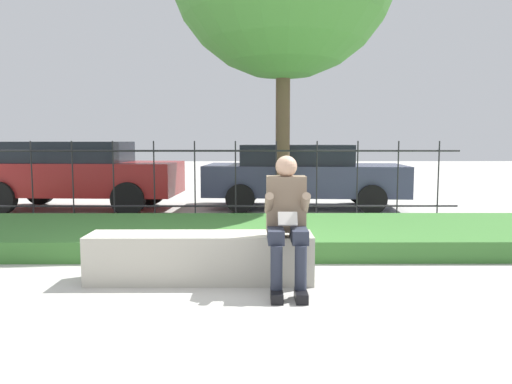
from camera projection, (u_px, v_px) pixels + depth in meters
name	position (u px, v px, depth m)	size (l,w,h in m)	color
ground_plane	(188.00, 281.00, 5.12)	(60.00, 60.00, 0.00)	#B2AFA8
stone_bench	(201.00, 260.00, 5.10)	(2.28, 0.49, 0.49)	#B7B2A3
person_seated_reader	(287.00, 216.00, 4.77)	(0.42, 0.73, 1.29)	black
grass_berm	(206.00, 234.00, 6.99)	(10.57, 2.37, 0.26)	#3D7533
iron_fence	(215.00, 180.00, 8.75)	(8.57, 0.03, 1.43)	#232326
car_parked_center	(303.00, 174.00, 10.66)	(4.30, 2.13, 1.35)	#383D56
car_parked_left	(78.00, 173.00, 10.39)	(4.19, 2.02, 1.42)	maroon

